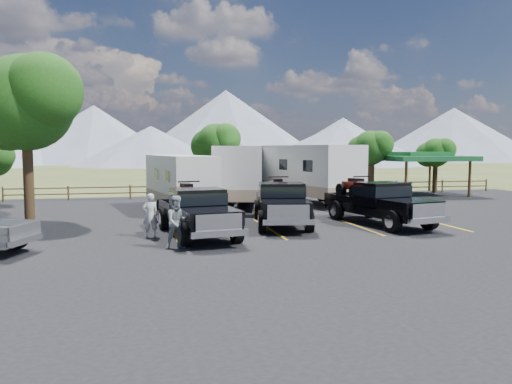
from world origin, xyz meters
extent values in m
plane|color=#3E4E21|center=(0.00, 0.00, 0.00)|extent=(320.00, 320.00, 0.00)
cube|color=black|center=(0.00, 3.00, 0.02)|extent=(44.00, 34.00, 0.04)
cube|color=gold|center=(-6.00, 4.00, 0.04)|extent=(0.12, 5.50, 0.01)
cube|color=gold|center=(-2.00, 4.00, 0.04)|extent=(0.12, 5.50, 0.01)
cube|color=gold|center=(2.00, 4.00, 0.04)|extent=(0.12, 5.50, 0.01)
cube|color=gold|center=(6.00, 4.00, 0.04)|extent=(0.12, 5.50, 0.01)
cylinder|color=#332213|center=(-12.50, 9.00, 2.24)|extent=(0.48, 0.48, 4.48)
sphere|color=#1C4B12|center=(-12.50, 9.00, 5.60)|extent=(4.48, 4.48, 4.48)
sphere|color=#1C4B12|center=(-11.54, 8.20, 6.08)|extent=(3.52, 3.52, 3.52)
sphere|color=#1C4B12|center=(-13.40, 9.70, 5.28)|extent=(3.84, 3.84, 3.84)
cylinder|color=#332213|center=(9.00, 17.00, 1.40)|extent=(0.39, 0.39, 2.80)
sphere|color=#1C4B12|center=(9.00, 17.00, 3.50)|extent=(2.52, 2.52, 2.52)
sphere|color=#1C4B12|center=(9.54, 16.55, 3.77)|extent=(1.98, 1.98, 1.98)
sphere|color=#1C4B12|center=(8.50, 17.40, 3.32)|extent=(2.16, 2.16, 2.16)
cylinder|color=#332213|center=(15.00, 18.00, 1.26)|extent=(0.38, 0.38, 2.52)
sphere|color=#1C4B12|center=(15.00, 18.00, 3.15)|extent=(2.24, 2.24, 2.24)
sphere|color=#1C4B12|center=(15.48, 17.60, 3.39)|extent=(1.76, 1.76, 1.76)
sphere|color=#1C4B12|center=(14.55, 18.35, 2.99)|extent=(1.92, 1.92, 1.92)
cylinder|color=#332213|center=(-2.00, 19.00, 1.54)|extent=(0.41, 0.41, 3.08)
sphere|color=#1C4B12|center=(-2.00, 19.00, 3.85)|extent=(2.80, 2.80, 2.80)
sphere|color=#1C4B12|center=(-1.40, 18.50, 4.15)|extent=(2.20, 2.20, 2.20)
sphere|color=#1C4B12|center=(-2.56, 19.44, 3.65)|extent=(2.40, 2.40, 2.40)
sphere|color=#1C4B12|center=(-15.55, 16.62, 3.02)|extent=(1.65, 1.65, 1.65)
cylinder|color=brown|center=(-16.00, 18.50, 0.50)|extent=(0.12, 0.12, 1.00)
cylinder|color=brown|center=(-12.00, 18.50, 0.50)|extent=(0.12, 0.12, 1.00)
cylinder|color=brown|center=(-8.00, 18.50, 0.50)|extent=(0.12, 0.12, 1.00)
cylinder|color=brown|center=(-4.00, 18.50, 0.50)|extent=(0.12, 0.12, 1.00)
cylinder|color=brown|center=(0.00, 18.50, 0.50)|extent=(0.12, 0.12, 1.00)
cylinder|color=brown|center=(4.00, 18.50, 0.50)|extent=(0.12, 0.12, 1.00)
cylinder|color=brown|center=(8.00, 18.50, 0.50)|extent=(0.12, 0.12, 1.00)
cylinder|color=brown|center=(12.00, 18.50, 0.50)|extent=(0.12, 0.12, 1.00)
cylinder|color=brown|center=(16.00, 18.50, 0.50)|extent=(0.12, 0.12, 1.00)
cylinder|color=brown|center=(20.00, 18.50, 0.50)|extent=(0.12, 0.12, 1.00)
cube|color=brown|center=(2.00, 18.50, 0.45)|extent=(36.00, 0.06, 0.08)
cube|color=brown|center=(2.00, 18.50, 0.85)|extent=(36.00, 0.06, 0.08)
cylinder|color=brown|center=(10.50, 14.50, 1.30)|extent=(0.20, 0.20, 2.60)
cylinder|color=brown|center=(10.50, 19.50, 1.30)|extent=(0.20, 0.20, 2.60)
cylinder|color=brown|center=(15.50, 14.50, 1.30)|extent=(0.20, 0.20, 2.60)
cylinder|color=brown|center=(15.50, 19.50, 1.30)|extent=(0.20, 0.20, 2.60)
cube|color=#1A5C2D|center=(13.00, 17.00, 2.75)|extent=(6.20, 6.20, 0.35)
cube|color=#1A5C2D|center=(13.00, 17.00, 3.05)|extent=(3.50, 3.50, 0.35)
cone|color=slate|center=(-18.00, 112.00, 7.00)|extent=(44.00, 44.00, 14.00)
cone|color=slate|center=(14.00, 108.00, 9.00)|extent=(52.00, 52.00, 18.00)
cone|color=slate|center=(48.00, 114.00, 6.00)|extent=(40.00, 40.00, 12.00)
cone|color=slate|center=(80.00, 110.00, 7.50)|extent=(50.00, 50.00, 15.00)
cone|color=slate|center=(-5.00, 87.00, 4.00)|extent=(32.00, 32.00, 8.00)
cone|color=slate|center=(35.00, 84.00, 4.50)|extent=(40.00, 40.00, 9.00)
cube|color=black|center=(-5.18, 2.93, 0.68)|extent=(2.62, 5.98, 0.37)
cube|color=black|center=(-4.92, 1.00, 1.05)|extent=(2.17, 2.07, 0.51)
cube|color=black|center=(-5.16, 2.81, 1.41)|extent=(2.10, 1.82, 1.01)
cube|color=black|center=(-5.16, 2.81, 1.56)|extent=(2.15, 1.89, 0.46)
cube|color=black|center=(-5.42, 4.74, 0.96)|extent=(2.25, 2.67, 0.56)
cube|color=silver|center=(-4.78, -0.02, 1.00)|extent=(1.62, 0.30, 0.56)
cube|color=silver|center=(-4.77, -0.08, 0.62)|extent=(1.99, 0.45, 0.22)
cube|color=silver|center=(-5.58, 5.95, 0.62)|extent=(1.99, 0.43, 0.22)
cylinder|color=black|center=(-5.85, 0.82, 0.50)|extent=(0.42, 0.95, 0.91)
cylinder|color=black|center=(-3.96, 1.07, 0.50)|extent=(0.42, 0.95, 0.91)
cylinder|color=black|center=(-6.39, 4.80, 0.50)|extent=(0.42, 0.95, 0.91)
cylinder|color=black|center=(-4.50, 5.05, 0.50)|extent=(0.42, 0.95, 0.91)
cube|color=maroon|center=(-5.42, 4.74, 1.64)|extent=(0.88, 1.40, 0.35)
cube|color=black|center=(-5.42, 4.74, 1.90)|extent=(0.50, 0.81, 0.18)
cube|color=maroon|center=(-5.35, 4.19, 1.74)|extent=(0.85, 0.46, 0.22)
cylinder|color=black|center=(-5.36, 4.29, 2.10)|extent=(0.91, 0.18, 0.06)
cylinder|color=black|center=(-5.80, 4.13, 1.44)|extent=(0.34, 0.60, 0.57)
cylinder|color=black|center=(-4.89, 4.25, 1.44)|extent=(0.34, 0.60, 0.57)
cylinder|color=black|center=(-5.95, 5.23, 1.44)|extent=(0.34, 0.60, 0.57)
cylinder|color=black|center=(-5.04, 5.36, 1.44)|extent=(0.34, 0.60, 0.57)
cube|color=black|center=(-1.18, 4.91, 0.69)|extent=(2.95, 6.12, 0.37)
cube|color=black|center=(-1.55, 2.96, 1.07)|extent=(2.29, 2.19, 0.51)
cube|color=black|center=(-1.21, 4.78, 1.43)|extent=(2.20, 1.94, 1.03)
cube|color=black|center=(-1.21, 4.78, 1.58)|extent=(2.25, 2.01, 0.46)
cube|color=black|center=(-0.84, 6.73, 0.97)|extent=(2.40, 2.80, 0.57)
cube|color=silver|center=(-1.75, 1.93, 1.02)|extent=(1.63, 0.39, 0.57)
cube|color=silver|center=(-1.76, 1.87, 0.63)|extent=(2.02, 0.56, 0.23)
cube|color=silver|center=(-0.61, 7.94, 0.63)|extent=(2.01, 0.54, 0.23)
cylinder|color=black|center=(-2.51, 3.08, 0.50)|extent=(0.48, 0.97, 0.93)
cylinder|color=black|center=(-0.61, 2.72, 0.50)|extent=(0.48, 0.97, 0.93)
cylinder|color=black|center=(-1.75, 7.09, 0.50)|extent=(0.48, 0.97, 0.93)
cylinder|color=black|center=(0.15, 6.73, 0.50)|extent=(0.48, 0.97, 0.93)
cube|color=maroon|center=(-0.84, 6.73, 1.67)|extent=(0.96, 1.45, 0.36)
cube|color=black|center=(-0.84, 6.73, 1.92)|extent=(0.55, 0.84, 0.19)
cube|color=maroon|center=(-0.94, 6.17, 1.77)|extent=(0.88, 0.51, 0.23)
cylinder|color=black|center=(-0.92, 6.27, 2.13)|extent=(0.92, 0.23, 0.06)
cylinder|color=black|center=(-1.40, 6.26, 1.46)|extent=(0.37, 0.62, 0.58)
cylinder|color=black|center=(-0.49, 6.08, 1.46)|extent=(0.37, 0.62, 0.58)
cylinder|color=black|center=(-1.19, 7.37, 1.46)|extent=(0.37, 0.62, 0.58)
cylinder|color=black|center=(-0.28, 7.20, 1.46)|extent=(0.37, 0.62, 0.58)
cube|color=black|center=(3.20, 4.03, 0.69)|extent=(2.99, 6.17, 0.37)
cube|color=black|center=(3.58, 2.07, 1.08)|extent=(2.31, 2.21, 0.52)
cube|color=black|center=(3.22, 3.91, 1.44)|extent=(2.22, 1.96, 1.04)
cube|color=black|center=(3.22, 3.91, 1.60)|extent=(2.27, 2.03, 0.47)
cube|color=black|center=(2.85, 5.86, 0.98)|extent=(2.42, 2.82, 0.57)
cube|color=silver|center=(3.77, 1.03, 1.03)|extent=(1.65, 0.39, 0.57)
cube|color=silver|center=(3.79, 0.97, 0.63)|extent=(2.03, 0.57, 0.23)
cube|color=silver|center=(2.61, 7.08, 0.63)|extent=(2.03, 0.55, 0.23)
cylinder|color=black|center=(2.63, 1.83, 0.51)|extent=(0.48, 0.98, 0.93)
cylinder|color=black|center=(4.54, 2.19, 0.51)|extent=(0.48, 0.98, 0.93)
cylinder|color=black|center=(1.86, 5.86, 0.51)|extent=(0.48, 0.98, 0.93)
cylinder|color=black|center=(3.77, 6.23, 0.51)|extent=(0.48, 0.98, 0.93)
cube|color=maroon|center=(2.85, 5.86, 1.68)|extent=(0.97, 1.46, 0.36)
cube|color=black|center=(2.85, 5.86, 1.94)|extent=(0.55, 0.84, 0.19)
cube|color=maroon|center=(2.96, 5.30, 1.78)|extent=(0.88, 0.51, 0.23)
cylinder|color=black|center=(2.94, 5.40, 2.15)|extent=(0.93, 0.24, 0.06)
cylinder|color=black|center=(2.50, 5.21, 1.47)|extent=(0.37, 0.62, 0.58)
cylinder|color=black|center=(3.41, 5.39, 1.47)|extent=(0.37, 0.62, 0.58)
cylinder|color=black|center=(2.28, 6.33, 1.47)|extent=(0.37, 0.62, 0.58)
cylinder|color=black|center=(3.20, 6.51, 1.47)|extent=(0.37, 0.62, 0.58)
cube|color=silver|center=(-5.21, 10.96, 1.82)|extent=(3.53, 7.34, 2.53)
cube|color=gray|center=(-5.21, 10.96, 0.84)|extent=(3.56, 7.38, 0.56)
cube|color=black|center=(-6.00, 9.02, 2.08)|extent=(0.18, 0.83, 0.56)
cube|color=black|center=(-3.77, 9.44, 2.08)|extent=(0.18, 0.83, 0.56)
cylinder|color=black|center=(-6.30, 11.04, 0.37)|extent=(0.35, 0.69, 0.66)
cylinder|color=black|center=(-4.22, 11.43, 0.37)|extent=(0.35, 0.69, 0.66)
cube|color=black|center=(-4.40, 6.67, 0.51)|extent=(0.43, 1.68, 0.09)
cube|color=silver|center=(-1.42, 13.22, 2.13)|extent=(4.48, 8.63, 2.97)
cube|color=gray|center=(-1.42, 13.22, 0.97)|extent=(4.52, 8.67, 0.66)
cube|color=black|center=(-3.20, 11.52, 2.42)|extent=(0.25, 0.97, 0.66)
cube|color=black|center=(-0.61, 10.90, 2.42)|extent=(0.25, 0.97, 0.66)
cylinder|color=black|center=(-2.55, 13.83, 0.42)|extent=(0.45, 0.81, 0.77)
cylinder|color=black|center=(-0.14, 13.25, 0.42)|extent=(0.45, 0.81, 0.77)
cube|color=black|center=(-2.61, 8.25, 0.59)|extent=(0.59, 1.95, 0.11)
cube|color=silver|center=(2.98, 13.26, 2.16)|extent=(4.47, 8.76, 3.02)
cube|color=gray|center=(2.98, 13.26, 0.99)|extent=(4.50, 8.81, 0.67)
cube|color=black|center=(2.12, 10.92, 2.46)|extent=(0.24, 0.99, 0.67)
cube|color=black|center=(4.76, 11.51, 2.46)|extent=(0.24, 0.99, 0.67)
cylinder|color=black|center=(1.68, 13.31, 0.43)|extent=(0.45, 0.82, 0.78)
cylinder|color=black|center=(4.13, 13.86, 0.43)|extent=(0.45, 0.82, 0.78)
cube|color=black|center=(4.13, 8.19, 0.60)|extent=(0.58, 1.99, 0.11)
cube|color=silver|center=(-10.94, 0.58, 0.54)|extent=(0.74, 1.66, 0.19)
cylinder|color=black|center=(-11.48, 1.67, 0.44)|extent=(0.83, 0.53, 0.79)
imported|color=silver|center=(-6.98, 3.09, 0.89)|extent=(0.67, 0.48, 1.70)
imported|color=gray|center=(-6.10, 0.60, 0.95)|extent=(1.01, 0.85, 1.82)
camera|label=1|loc=(-7.34, -16.48, 3.47)|focal=35.00mm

